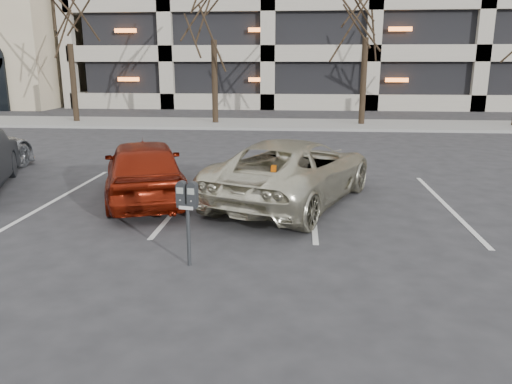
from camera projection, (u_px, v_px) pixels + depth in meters
The scene contains 6 objects.
ground at pixel (234, 237), 8.61m from camera, with size 140.00×140.00×0.00m, color #28282B.
sidewalk at pixel (277, 124), 24.02m from camera, with size 80.00×4.00×0.12m, color gray.
stall_lines at pixel (184, 199), 10.94m from camera, with size 16.90×5.20×0.00m.
parking_meter at pixel (187, 203), 7.16m from camera, with size 0.34×0.18×1.25m.
suv_silver at pixel (293, 171), 10.63m from camera, with size 3.96×5.41×1.37m.
car_red at pixel (144, 169), 10.77m from camera, with size 1.62×4.04×1.38m, color maroon.
Camera 1 is at (1.09, -8.08, 2.90)m, focal length 35.00 mm.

